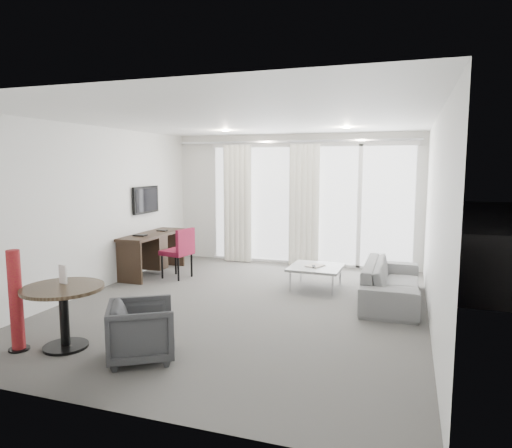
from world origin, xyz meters
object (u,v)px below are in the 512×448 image
(desk, at_px, (153,254))
(sofa, at_px, (392,282))
(coffee_table, at_px, (316,277))
(tub_armchair, at_px, (142,331))
(round_table, at_px, (64,317))
(rattan_chair_a, at_px, (345,231))
(desk_chair, at_px, (177,253))
(red_lamp, at_px, (16,301))
(rattan_chair_b, at_px, (396,236))

(desk, height_order, sofa, desk)
(desk, bearing_deg, coffee_table, -0.91)
(tub_armchair, height_order, coffee_table, tub_armchair)
(round_table, height_order, rattan_chair_a, rattan_chair_a)
(desk_chair, height_order, red_lamp, red_lamp)
(round_table, bearing_deg, coffee_table, 57.04)
(red_lamp, xyz_separation_m, tub_armchair, (1.39, 0.23, -0.25))
(red_lamp, distance_m, coffee_table, 4.34)
(desk_chair, bearing_deg, sofa, 7.30)
(desk_chair, height_order, rattan_chair_a, desk_chair)
(red_lamp, bearing_deg, round_table, 25.91)
(desk, relative_size, rattan_chair_a, 1.82)
(desk, distance_m, rattan_chair_a, 4.68)
(desk, relative_size, red_lamp, 1.46)
(desk_chair, distance_m, red_lamp, 3.43)
(rattan_chair_a, bearing_deg, desk, -146.59)
(desk, relative_size, rattan_chair_b, 1.82)
(sofa, distance_m, rattan_chair_a, 4.15)
(desk, relative_size, round_table, 1.86)
(desk, height_order, round_table, desk)
(desk_chair, bearing_deg, desk, 179.97)
(desk, xyz_separation_m, rattan_chair_a, (3.02, 3.58, 0.06))
(coffee_table, relative_size, rattan_chair_a, 0.93)
(rattan_chair_a, bearing_deg, coffee_table, -106.07)
(desk, distance_m, rattan_chair_b, 5.24)
(desk, xyz_separation_m, rattan_chair_b, (4.18, 3.16, 0.06))
(desk, distance_m, red_lamp, 3.57)
(desk, height_order, desk_chair, desk_chair)
(desk, bearing_deg, red_lamp, -82.25)
(desk_chair, distance_m, coffee_table, 2.50)
(sofa, bearing_deg, desk, 84.81)
(round_table, bearing_deg, red_lamp, -154.09)
(desk, bearing_deg, rattan_chair_a, 49.83)
(desk_chair, height_order, tub_armchair, desk_chair)
(desk_chair, bearing_deg, rattan_chair_b, 53.63)
(red_lamp, relative_size, rattan_chair_b, 1.25)
(desk_chair, bearing_deg, rattan_chair_a, 67.80)
(desk, height_order, rattan_chair_b, rattan_chair_b)
(tub_armchair, bearing_deg, sofa, -70.61)
(round_table, bearing_deg, desk, 105.43)
(sofa, xyz_separation_m, rattan_chair_b, (-0.05, 3.55, 0.15))
(desk, xyz_separation_m, coffee_table, (3.04, -0.05, -0.19))
(desk_chair, xyz_separation_m, coffee_table, (2.49, 0.07, -0.26))
(desk_chair, relative_size, sofa, 0.45)
(sofa, height_order, rattan_chair_a, rattan_chair_a)
(desk_chair, distance_m, tub_armchair, 3.46)
(desk, distance_m, desk_chair, 0.57)
(round_table, xyz_separation_m, rattan_chair_a, (2.10, 6.90, 0.10))
(round_table, height_order, coffee_table, round_table)
(desk_chair, bearing_deg, round_table, -72.05)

